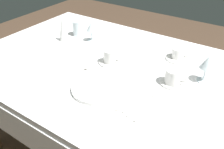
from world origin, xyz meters
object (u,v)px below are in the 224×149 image
spoon_soup (139,97)px  coffee_cup_left (179,53)px  wine_glass_centre (91,28)px  coffee_cup_right (110,56)px  dinner_plate (98,88)px  dinner_knife (129,98)px  fork_outer (78,75)px  napkin_folded (63,28)px  coffee_cup_far (174,76)px  spoon_tea (149,103)px  wine_glass_left (207,64)px  drink_tumbler (78,29)px  spoon_dessert (142,100)px

spoon_soup → coffee_cup_left: size_ratio=2.18×
spoon_soup → wine_glass_centre: size_ratio=1.53×
coffee_cup_right → wine_glass_centre: wine_glass_centre is taller
dinner_plate → dinner_knife: (0.16, 0.02, -0.01)m
fork_outer → napkin_folded: 0.47m
coffee_cup_left → wine_glass_centre: wine_glass_centre is taller
spoon_soup → coffee_cup_far: coffee_cup_far is taller
spoon_tea → coffee_cup_left: size_ratio=2.31×
dinner_knife → spoon_soup: 0.04m
fork_outer → spoon_soup: (0.36, 0.02, 0.00)m
dinner_knife → coffee_cup_far: 0.26m
fork_outer → wine_glass_centre: wine_glass_centre is taller
spoon_tea → dinner_knife: bearing=-171.3°
dinner_plate → coffee_cup_left: (0.21, 0.50, 0.03)m
wine_glass_left → drink_tumbler: wine_glass_left is taller
fork_outer → wine_glass_left: size_ratio=1.60×
fork_outer → wine_glass_centre: (-0.20, 0.38, 0.09)m
fork_outer → wine_glass_left: (0.57, 0.32, 0.10)m
coffee_cup_right → drink_tumbler: drink_tumbler is taller
dinner_plate → coffee_cup_right: coffee_cup_right is taller
fork_outer → coffee_cup_far: coffee_cup_far is taller
spoon_tea → coffee_cup_right: size_ratio=2.12×
fork_outer → napkin_folded: (-0.36, 0.28, 0.09)m
coffee_cup_far → drink_tumbler: bearing=166.1°
fork_outer → drink_tumbler: size_ratio=2.21×
dinner_plate → fork_outer: 0.17m
coffee_cup_right → coffee_cup_far: size_ratio=0.96×
coffee_cup_left → wine_glass_left: wine_glass_left is taller
dinner_knife → napkin_folded: napkin_folded is taller
spoon_soup → spoon_tea: (0.06, -0.01, -0.00)m
coffee_cup_right → coffee_cup_far: same height
drink_tumbler → napkin_folded: napkin_folded is taller
fork_outer → napkin_folded: napkin_folded is taller
coffee_cup_left → coffee_cup_right: coffee_cup_right is taller
spoon_soup → napkin_folded: 0.77m
coffee_cup_right → napkin_folded: napkin_folded is taller
dinner_knife → coffee_cup_far: size_ratio=2.10×
wine_glass_left → drink_tumbler: (-0.91, 0.08, -0.06)m
spoon_tea → coffee_cup_right: 0.41m
spoon_soup → coffee_cup_far: size_ratio=1.92×
coffee_cup_far → spoon_dessert: bearing=-108.2°
spoon_tea → wine_glass_centre: bearing=148.6°
spoon_soup → coffee_cup_left: (0.02, 0.45, 0.04)m
fork_outer → spoon_tea: 0.42m
coffee_cup_left → dinner_plate: bearing=-113.2°
coffee_cup_far → fork_outer: bearing=-154.6°
dinner_knife → wine_glass_left: 0.43m
spoon_tea → coffee_cup_left: (-0.04, 0.46, 0.04)m
dinner_knife → napkin_folded: (-0.69, 0.29, 0.09)m
wine_glass_centre → napkin_folded: 0.19m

